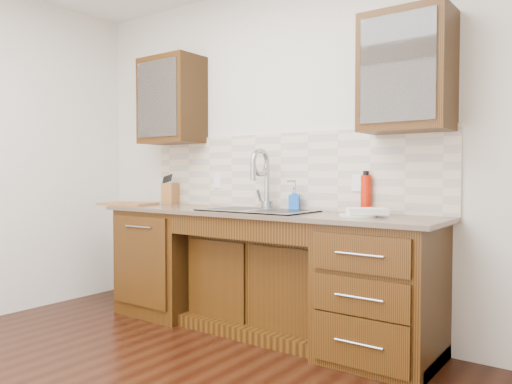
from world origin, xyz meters
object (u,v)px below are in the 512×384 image
Objects in this scene: soap_bottle at (294,199)px; cutting_board at (128,204)px; water_bottle at (366,194)px; knife_block at (171,193)px; plate at (358,215)px.

soap_bottle is 1.54m from cutting_board.
water_bottle reaches higher than knife_block.
water_bottle is 1.87m from knife_block.
plate is 0.56× the size of cutting_board.
water_bottle is at bearing 10.22° from cutting_board.
plate is 1.95m from knife_block.
soap_bottle is at bearing 12.83° from cutting_board.
knife_block is at bearing -178.59° from water_bottle.
soap_bottle is 1.31m from knife_block.
soap_bottle is 0.57m from water_bottle.
soap_bottle is at bearing 159.92° from plate.
cutting_board is at bearing 168.38° from soap_bottle.
cutting_board is (-2.06, -0.37, -0.12)m from water_bottle.
plate is 2.13m from cutting_board.
cutting_board is (-0.19, -0.33, -0.08)m from knife_block.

